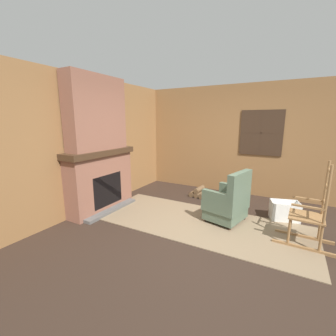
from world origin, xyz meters
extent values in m
plane|color=#2D2119|center=(0.00, 0.00, 0.00)|extent=(14.00, 14.00, 0.00)
cube|color=olive|center=(-2.48, 0.00, 1.33)|extent=(0.06, 5.49, 2.66)
cube|color=olive|center=(0.00, 2.48, 1.33)|extent=(5.49, 0.06, 2.66)
cube|color=#382619|center=(0.43, 2.43, 1.52)|extent=(0.93, 0.02, 1.04)
cube|color=silver|center=(0.43, 2.44, 1.52)|extent=(0.89, 0.01, 1.00)
cube|color=#382619|center=(0.43, 2.43, 1.52)|extent=(0.02, 0.02, 1.00)
cube|color=#382619|center=(0.43, 2.43, 1.52)|extent=(0.89, 0.02, 0.02)
cube|color=brown|center=(-2.26, 0.00, 0.56)|extent=(0.38, 1.47, 1.13)
cube|color=black|center=(-2.11, 0.00, 0.44)|extent=(0.08, 0.77, 0.63)
cube|color=#565451|center=(-1.99, 0.00, 0.03)|extent=(0.16, 1.33, 0.06)
cube|color=#3D2819|center=(-2.26, 0.00, 1.18)|extent=(0.48, 1.57, 0.11)
cube|color=brown|center=(-2.26, 0.00, 1.94)|extent=(0.33, 1.30, 1.40)
cube|color=#7A664C|center=(-0.27, 0.35, 0.01)|extent=(3.77, 1.55, 0.01)
cube|color=#516651|center=(0.13, 0.65, 0.18)|extent=(0.71, 0.77, 0.24)
cube|color=#516651|center=(0.13, 0.65, 0.33)|extent=(0.75, 0.82, 0.18)
cube|color=#516651|center=(0.36, 0.60, 0.69)|extent=(0.28, 0.70, 0.53)
cube|color=#516651|center=(0.04, 0.37, 0.52)|extent=(0.55, 0.22, 0.20)
cube|color=#516651|center=(0.18, 0.95, 0.52)|extent=(0.55, 0.22, 0.20)
cylinder|color=#332319|center=(-0.17, 0.44, 0.03)|extent=(0.06, 0.06, 0.06)
cylinder|color=#332319|center=(-0.04, 0.98, 0.03)|extent=(0.06, 0.06, 0.06)
cylinder|color=#332319|center=(0.30, 0.33, 0.03)|extent=(0.06, 0.06, 0.06)
cylinder|color=#332319|center=(0.43, 0.86, 0.03)|extent=(0.06, 0.06, 0.06)
cube|color=olive|center=(1.35, 0.25, 0.02)|extent=(0.80, 0.08, 0.04)
cube|color=olive|center=(1.37, 0.63, 0.02)|extent=(0.80, 0.08, 0.04)
cylinder|color=olive|center=(1.16, 0.26, 0.23)|extent=(0.04, 0.04, 0.38)
cylinder|color=olive|center=(1.18, 0.64, 0.23)|extent=(0.04, 0.04, 0.38)
cylinder|color=olive|center=(1.54, 0.24, 0.23)|extent=(0.04, 0.04, 0.38)
cylinder|color=olive|center=(1.56, 0.62, 0.23)|extent=(0.04, 0.04, 0.38)
cube|color=olive|center=(1.36, 0.44, 0.43)|extent=(0.47, 0.46, 0.02)
cylinder|color=olive|center=(1.54, 0.24, 0.83)|extent=(0.04, 0.04, 0.83)
cylinder|color=olive|center=(1.56, 0.62, 0.83)|extent=(0.04, 0.04, 0.83)
cylinder|color=olive|center=(1.55, 0.43, 0.67)|extent=(0.04, 0.36, 0.03)
cylinder|color=olive|center=(1.55, 0.43, 0.90)|extent=(0.04, 0.36, 0.03)
cylinder|color=olive|center=(1.55, 0.43, 1.13)|extent=(0.04, 0.36, 0.03)
cube|color=olive|center=(1.35, 0.25, 0.64)|extent=(0.41, 0.06, 0.02)
cube|color=olive|center=(1.37, 0.63, 0.64)|extent=(0.41, 0.06, 0.02)
cylinder|color=brown|center=(-0.91, 1.74, 0.06)|extent=(0.16, 0.40, 0.12)
cylinder|color=brown|center=(-0.78, 1.73, 0.06)|extent=(0.16, 0.40, 0.12)
cylinder|color=brown|center=(-0.65, 1.71, 0.06)|extent=(0.16, 0.40, 0.12)
cylinder|color=brown|center=(-0.78, 1.73, 0.17)|extent=(0.16, 0.40, 0.12)
cube|color=white|center=(1.08, 1.23, 0.01)|extent=(0.55, 0.44, 0.01)
cube|color=white|center=(1.30, 1.29, 0.17)|extent=(0.10, 0.31, 0.35)
cube|color=white|center=(0.85, 1.16, 0.17)|extent=(0.10, 0.31, 0.35)
cube|color=white|center=(1.04, 1.38, 0.17)|extent=(0.47, 0.14, 0.35)
cube|color=white|center=(1.12, 1.08, 0.17)|extent=(0.47, 0.14, 0.35)
ellipsoid|color=white|center=(1.08, 1.23, 0.19)|extent=(0.44, 0.35, 0.21)
ellipsoid|color=silver|center=(-2.30, -0.39, 1.29)|extent=(0.09, 0.09, 0.10)
cylinder|color=white|center=(-2.30, -0.39, 1.44)|extent=(0.05, 0.05, 0.19)
cube|color=black|center=(-2.30, 0.26, 1.31)|extent=(0.16, 0.28, 0.14)
cube|color=silver|center=(-2.21, 0.26, 1.31)|extent=(0.01, 0.04, 0.02)
cylinder|color=#336093|center=(-2.32, -0.06, 1.38)|extent=(0.07, 0.29, 0.29)
camera|label=1|loc=(1.06, -3.21, 1.80)|focal=24.00mm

